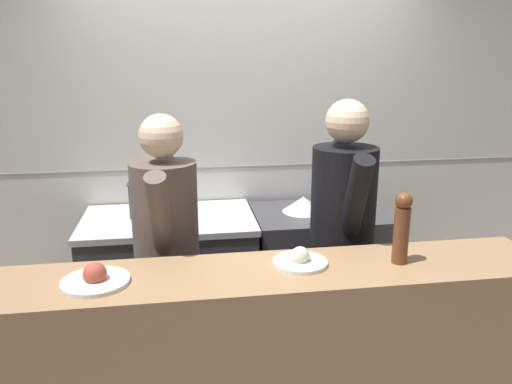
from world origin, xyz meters
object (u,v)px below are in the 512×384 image
chef_head_cook (167,255)px  pepper_mill (402,226)px  oven_range (171,280)px  stock_pot (148,199)px  plated_dish_appetiser (300,260)px  mixing_bowl_steel (303,204)px  plated_dish_main (95,278)px  chefs_knife (334,218)px  chef_sous (342,239)px

chef_head_cook → pepper_mill: bearing=-22.1°
chef_head_cook → oven_range: bearing=95.0°
stock_pot → chef_head_cook: 0.76m
plated_dish_appetiser → chef_head_cook: (-0.60, 0.48, -0.13)m
stock_pot → pepper_mill: (1.18, -1.27, 0.19)m
mixing_bowl_steel → chef_head_cook: size_ratio=0.17×
pepper_mill → chef_head_cook: 1.21m
mixing_bowl_steel → pepper_mill: 1.30m
plated_dish_main → plated_dish_appetiser: size_ratio=1.13×
plated_dish_appetiser → mixing_bowl_steel: bearing=75.1°
stock_pot → plated_dish_main: (-0.14, -1.28, 0.04)m
pepper_mill → chefs_knife: bearing=87.8°
chefs_knife → chef_sous: (-0.13, -0.55, 0.06)m
plated_dish_main → plated_dish_appetiser: 0.88m
stock_pot → plated_dish_appetiser: bearing=-59.0°
oven_range → stock_pot: stock_pot is taller
stock_pot → plated_dish_main: 1.29m
oven_range → stock_pot: size_ratio=4.35×
mixing_bowl_steel → chefs_knife: 0.26m
oven_range → chefs_knife: 1.19m
oven_range → chef_sous: bearing=-36.5°
oven_range → plated_dish_main: size_ratio=4.10×
oven_range → plated_dish_appetiser: (0.61, -1.19, 0.61)m
plated_dish_main → chef_head_cook: chef_head_cook is taller
pepper_mill → chef_sous: size_ratio=0.19×
mixing_bowl_steel → chef_head_cook: chef_head_cook is taller
oven_range → pepper_mill: 1.79m
plated_dish_main → plated_dish_appetiser: plated_dish_main is taller
mixing_bowl_steel → chef_sous: 0.74m
plated_dish_appetiser → oven_range: bearing=117.1°
pepper_mill → plated_dish_appetiser: bearing=173.9°
stock_pot → plated_dish_main: size_ratio=0.94×
chefs_knife → plated_dish_appetiser: size_ratio=1.57×
chefs_knife → plated_dish_appetiser: bearing=-115.5°
chefs_knife → plated_dish_appetiser: (-0.49, -1.03, 0.16)m
oven_range → plated_dish_appetiser: bearing=-62.9°
chefs_knife → pepper_mill: pepper_mill is taller
oven_range → plated_dish_main: plated_dish_main is taller
pepper_mill → stock_pot: bearing=132.9°
plated_dish_main → chef_sous: 1.35m
oven_range → plated_dish_main: (-0.27, -1.25, 0.61)m
stock_pot → chef_head_cook: size_ratio=0.16×
stock_pot → plated_dish_appetiser: size_ratio=1.06×
oven_range → mixing_bowl_steel: mixing_bowl_steel is taller
plated_dish_main → plated_dish_appetiser: bearing=3.9°
mixing_bowl_steel → plated_dish_appetiser: plated_dish_appetiser is taller
plated_dish_appetiser → chef_sous: 0.60m
chefs_knife → mixing_bowl_steel: bearing=131.5°
chefs_knife → chef_head_cook: 1.22m
chef_head_cook → chefs_knife: bearing=31.2°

